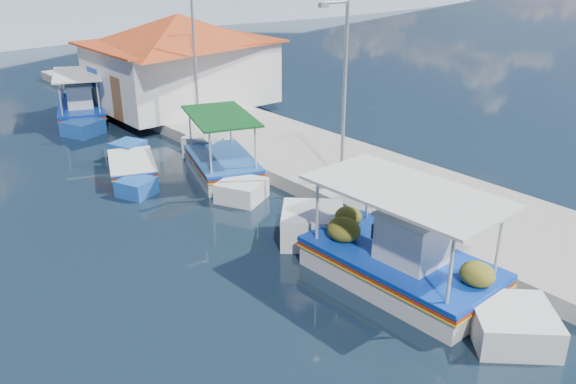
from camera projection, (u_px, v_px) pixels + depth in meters
ground at (272, 261)px, 15.97m from camera, size 160.00×160.00×0.00m
quay at (294, 152)px, 23.62m from camera, size 5.00×44.00×0.50m
bollards at (264, 159)px, 21.69m from camera, size 0.20×17.20×0.30m
main_caique at (397, 263)px, 14.76m from camera, size 2.67×8.64×2.84m
caique_green_canopy at (221, 166)px, 21.78m from camera, size 3.47×6.52×2.58m
caique_blue_hull at (131, 169)px, 21.78m from camera, size 2.86×4.97×0.95m
caique_far at (81, 111)px, 28.72m from camera, size 3.81×6.76×2.54m
harbor_building at (181, 58)px, 29.18m from camera, size 10.49×10.49×4.40m
lamp_post_near at (343, 84)px, 18.57m from camera, size 1.21×0.14×6.00m
lamp_post_far at (193, 49)px, 24.94m from camera, size 1.21×0.14×6.00m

